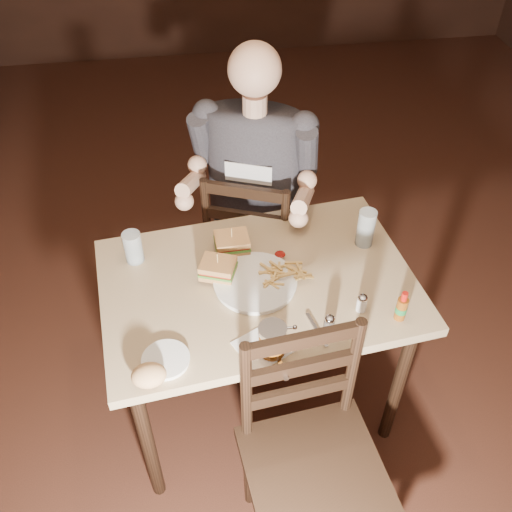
{
  "coord_description": "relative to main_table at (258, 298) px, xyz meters",
  "views": [
    {
      "loc": [
        -0.14,
        -1.63,
        2.25
      ],
      "look_at": [
        0.08,
        -0.17,
        0.85
      ],
      "focal_mm": 40.0,
      "sensor_mm": 36.0,
      "label": 1
    }
  ],
  "objects": [
    {
      "name": "sandwich_right",
      "position": [
        -0.07,
        0.17,
        0.16
      ],
      "size": [
        0.13,
        0.11,
        0.1
      ],
      "primitive_type": null,
      "rotation": [
        0.0,
        0.0,
        0.03
      ],
      "color": "tan",
      "rests_on": "dinner_plate"
    },
    {
      "name": "hot_sauce",
      "position": [
        0.45,
        -0.24,
        0.15
      ],
      "size": [
        0.04,
        0.04,
        0.12
      ],
      "primitive_type": null,
      "rotation": [
        0.0,
        0.0,
        0.11
      ],
      "color": "brown",
      "rests_on": "main_table"
    },
    {
      "name": "diner",
      "position": [
        0.06,
        0.53,
        0.26
      ],
      "size": [
        0.66,
        0.6,
        0.94
      ],
      "primitive_type": null,
      "rotation": [
        0.0,
        0.0,
        -0.38
      ],
      "color": "#35343A",
      "rests_on": "chair_far"
    },
    {
      "name": "glass_left",
      "position": [
        -0.44,
        0.18,
        0.15
      ],
      "size": [
        0.08,
        0.08,
        0.13
      ],
      "primitive_type": "cylinder",
      "rotation": [
        0.0,
        0.0,
        0.11
      ],
      "color": "silver",
      "rests_on": "main_table"
    },
    {
      "name": "chair_near",
      "position": [
        0.1,
        -0.6,
        -0.21
      ],
      "size": [
        0.49,
        0.53,
        0.95
      ],
      "primitive_type": null,
      "rotation": [
        0.0,
        0.0,
        0.11
      ],
      "color": "black",
      "rests_on": "ground"
    },
    {
      "name": "fork",
      "position": [
        0.16,
        -0.25,
        0.09
      ],
      "size": [
        0.04,
        0.15,
        0.0
      ],
      "primitive_type": "cube",
      "rotation": [
        0.0,
        0.0,
        0.22
      ],
      "color": "silver",
      "rests_on": "napkin"
    },
    {
      "name": "sandwich_left",
      "position": [
        -0.14,
        0.04,
        0.16
      ],
      "size": [
        0.15,
        0.14,
        0.1
      ],
      "primitive_type": null,
      "rotation": [
        0.0,
        0.0,
        -0.36
      ],
      "color": "tan",
      "rests_on": "dinner_plate"
    },
    {
      "name": "napkin",
      "position": [
        -0.03,
        -0.29,
        0.09
      ],
      "size": [
        0.21,
        0.2,
        0.0
      ],
      "primitive_type": "cube",
      "rotation": [
        0.0,
        0.0,
        0.46
      ],
      "color": "white",
      "rests_on": "main_table"
    },
    {
      "name": "knife",
      "position": [
        0.01,
        -0.32,
        0.09
      ],
      "size": [
        0.04,
        0.23,
        0.01
      ],
      "primitive_type": "cube",
      "rotation": [
        0.0,
        0.0,
        0.13
      ],
      "color": "silver",
      "rests_on": "napkin"
    },
    {
      "name": "fries_pile",
      "position": [
        0.09,
        -0.0,
        0.12
      ],
      "size": [
        0.23,
        0.18,
        0.04
      ],
      "primitive_type": null,
      "rotation": [
        0.0,
        0.0,
        0.11
      ],
      "color": "#F3C364",
      "rests_on": "dinner_plate"
    },
    {
      "name": "chair_far",
      "position": [
        0.08,
        0.58,
        -0.23
      ],
      "size": [
        0.56,
        0.58,
        0.91
      ],
      "primitive_type": null,
      "rotation": [
        0.0,
        0.0,
        2.76
      ],
      "color": "black",
      "rests_on": "ground"
    },
    {
      "name": "pepper_shaker",
      "position": [
        0.2,
        -0.26,
        0.12
      ],
      "size": [
        0.04,
        0.04,
        0.07
      ],
      "primitive_type": null,
      "rotation": [
        0.0,
        0.0,
        0.11
      ],
      "color": "#38332D",
      "rests_on": "main_table"
    },
    {
      "name": "salt_shaker",
      "position": [
        0.33,
        -0.19,
        0.12
      ],
      "size": [
        0.04,
        0.04,
        0.06
      ],
      "primitive_type": null,
      "rotation": [
        0.0,
        0.0,
        0.11
      ],
      "color": "white",
      "rests_on": "main_table"
    },
    {
      "name": "syrup_dispenser",
      "position": [
        -0.0,
        -0.31,
        0.15
      ],
      "size": [
        0.1,
        0.1,
        0.12
      ],
      "primitive_type": null,
      "rotation": [
        0.0,
        0.0,
        0.11
      ],
      "color": "brown",
      "rests_on": "main_table"
    },
    {
      "name": "glass_right",
      "position": [
        0.44,
        0.14,
        0.17
      ],
      "size": [
        0.07,
        0.07,
        0.15
      ],
      "primitive_type": "cylinder",
      "rotation": [
        0.0,
        0.0,
        0.11
      ],
      "color": "silver",
      "rests_on": "main_table"
    },
    {
      "name": "dinner_plate",
      "position": [
        -0.01,
        -0.02,
        0.1
      ],
      "size": [
        0.32,
        0.32,
        0.02
      ],
      "primitive_type": "cylinder",
      "rotation": [
        0.0,
        0.0,
        0.11
      ],
      "color": "white",
      "rests_on": "main_table"
    },
    {
      "name": "main_table",
      "position": [
        0.0,
        0.0,
        0.0
      ],
      "size": [
        1.2,
        0.86,
        0.77
      ],
      "rotation": [
        0.0,
        0.0,
        0.11
      ],
      "color": "tan",
      "rests_on": "ground"
    },
    {
      "name": "room_shell",
      "position": [
        -0.08,
        0.22,
        0.72
      ],
      "size": [
        7.0,
        7.0,
        7.0
      ],
      "color": "black",
      "rests_on": "ground"
    },
    {
      "name": "ketchup_dollop",
      "position": [
        0.1,
        0.11,
        0.11
      ],
      "size": [
        0.04,
        0.04,
        0.01
      ],
      "primitive_type": "ellipsoid",
      "rotation": [
        0.0,
        0.0,
        0.11
      ],
      "color": "maroon",
      "rests_on": "dinner_plate"
    },
    {
      "name": "bread_roll",
      "position": [
        -0.39,
        -0.38,
        0.13
      ],
      "size": [
        0.12,
        0.1,
        0.06
      ],
      "primitive_type": "ellipsoid",
      "rotation": [
        0.0,
        0.0,
        0.11
      ],
      "color": "tan",
      "rests_on": "side_plate"
    },
    {
      "name": "side_plate",
      "position": [
        -0.34,
        -0.31,
        0.09
      ],
      "size": [
        0.16,
        0.16,
        0.01
      ],
      "primitive_type": "cylinder",
      "rotation": [
        0.0,
        0.0,
        0.11
      ],
      "color": "white",
      "rests_on": "main_table"
    }
  ]
}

